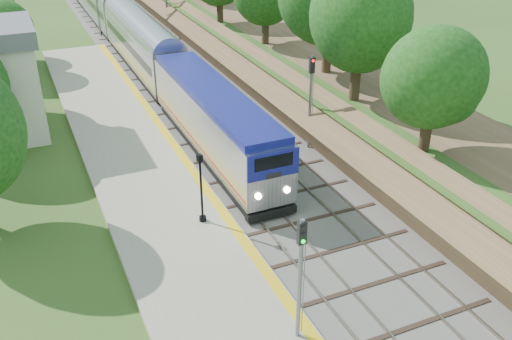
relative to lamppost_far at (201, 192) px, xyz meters
name	(u,v)px	position (x,y,z in m)	size (l,w,h in m)	color
trackbed	(122,23)	(5.64, 47.07, -2.08)	(9.50, 170.00, 0.28)	#4C4944
platform	(160,203)	(-1.56, 3.07, -1.96)	(6.40, 68.00, 0.38)	gray
yellow_stripe	(206,190)	(1.29, 3.07, -1.77)	(0.55, 68.00, 0.01)	gold
embankment	(186,2)	(13.98, 47.07, -0.20)	(10.64, 170.00, 11.70)	brown
trees_behind_platform	(29,120)	(-7.53, 7.74, 2.38)	(7.82, 53.32, 7.21)	#332316
lamppost_far	(201,192)	(0.00, 0.00, 0.00)	(0.39, 0.39, 3.96)	black
signal_platform	(300,267)	(0.74, -9.63, 1.68)	(0.33, 0.26, 5.61)	slate
signal_farside	(311,93)	(9.84, 6.27, 1.92)	(0.35, 0.28, 6.46)	slate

